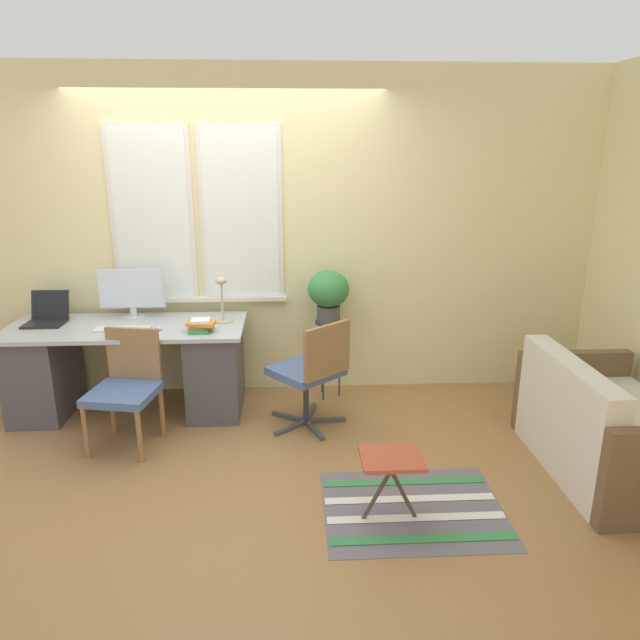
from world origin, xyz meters
TOP-DOWN VIEW (x-y plane):
  - ground_plane at (0.00, 0.00)m, footprint 14.00×14.00m
  - wall_back_with_window at (-0.01, 0.82)m, footprint 9.00×0.12m
  - desk at (-0.81, 0.37)m, footprint 1.84×0.74m
  - laptop at (-1.45, 0.48)m, footprint 0.30×0.30m
  - monitor at (-0.80, 0.59)m, footprint 0.52×0.17m
  - keyboard at (-0.80, 0.25)m, footprint 0.41×0.12m
  - mouse at (-0.52, 0.24)m, footprint 0.04×0.07m
  - desk_lamp at (-0.06, 0.44)m, footprint 0.15×0.15m
  - book_stack at (-0.20, 0.18)m, footprint 0.22×0.16m
  - desk_chair_wooden at (-0.69, -0.16)m, footprint 0.51×0.52m
  - office_chair_swivel at (0.63, 0.01)m, footprint 0.64×0.65m
  - couch_loveseat at (2.55, -0.71)m, footprint 0.84×1.30m
  - plant_stand at (0.80, 0.58)m, footprint 0.23×0.23m
  - potted_plant at (0.80, 0.58)m, footprint 0.34×0.34m
  - floor_rug_striped at (1.19, -1.07)m, footprint 1.06×0.84m
  - folding_stool at (1.04, -1.15)m, footprint 0.35×0.29m

SIDE VIEW (x-z plane):
  - ground_plane at x=0.00m, z-range 0.00..0.00m
  - floor_rug_striped at x=1.19m, z-range 0.00..0.01m
  - couch_loveseat at x=2.55m, z-range -0.11..0.66m
  - folding_stool at x=1.04m, z-range 0.15..0.56m
  - desk at x=-0.81m, z-range 0.02..0.75m
  - desk_chair_wooden at x=-0.69m, z-range 0.03..0.85m
  - office_chair_swivel at x=0.63m, z-range 0.03..0.89m
  - plant_stand at x=0.80m, z-range 0.24..0.91m
  - keyboard at x=-0.80m, z-range 0.73..0.74m
  - mouse at x=-0.52m, z-range 0.73..0.76m
  - book_stack at x=-0.20m, z-range 0.72..0.82m
  - laptop at x=-1.45m, z-range 0.66..0.90m
  - potted_plant at x=0.80m, z-range 0.71..1.14m
  - desk_lamp at x=-0.06m, z-range 0.76..1.12m
  - monitor at x=-0.80m, z-range 0.74..1.14m
  - wall_back_with_window at x=-0.01m, z-range 0.00..2.70m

